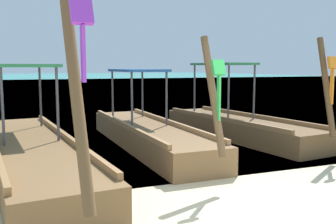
# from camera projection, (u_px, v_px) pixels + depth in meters

# --- Properties ---
(ground) EXTENTS (120.00, 120.00, 0.00)m
(ground) POSITION_uv_depth(u_px,v_px,m) (276.00, 216.00, 4.92)
(ground) COLOR beige
(sea_water) EXTENTS (120.00, 120.00, 0.00)m
(sea_water) POSITION_uv_depth(u_px,v_px,m) (36.00, 79.00, 61.91)
(sea_water) COLOR #2DB29E
(sea_water) RESTS_ON ground
(longtail_boat_violet_ribbon) EXTENTS (1.96, 7.58, 2.76)m
(longtail_boat_violet_ribbon) POSITION_uv_depth(u_px,v_px,m) (32.00, 151.00, 7.18)
(longtail_boat_violet_ribbon) COLOR brown
(longtail_boat_violet_ribbon) RESTS_ON ground
(longtail_boat_green_ribbon) EXTENTS (1.29, 6.60, 2.42)m
(longtail_boat_green_ribbon) POSITION_uv_depth(u_px,v_px,m) (148.00, 133.00, 9.17)
(longtail_boat_green_ribbon) COLOR brown
(longtail_boat_green_ribbon) RESTS_ON ground
(longtail_boat_orange_ribbon) EXTENTS (1.89, 5.83, 2.52)m
(longtail_boat_orange_ribbon) POSITION_uv_depth(u_px,v_px,m) (238.00, 126.00, 10.35)
(longtail_boat_orange_ribbon) COLOR brown
(longtail_boat_orange_ribbon) RESTS_ON ground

